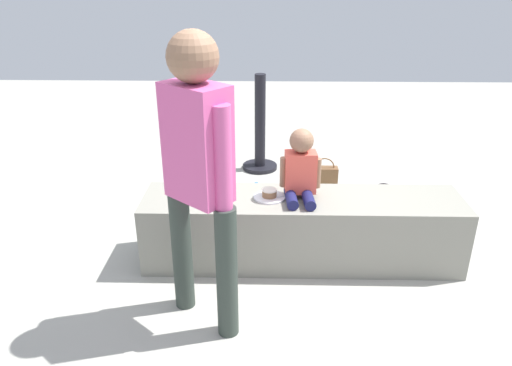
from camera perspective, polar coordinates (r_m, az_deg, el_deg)
name	(u,v)px	position (r m, az deg, el deg)	size (l,w,h in m)	color
ground_plane	(300,259)	(3.57, 5.24, -8.89)	(12.00, 12.00, 0.00)	#A3A298
concrete_ledge	(301,229)	(3.44, 5.39, -5.47)	(2.21, 0.50, 0.49)	gray
child_seated	(301,168)	(3.26, 5.28, 1.72)	(0.28, 0.32, 0.48)	#191B4E
adult_standing	(198,162)	(2.53, -6.84, 2.48)	(0.41, 0.38, 1.68)	#2E3831
cake_plate	(269,195)	(3.31, 1.59, -1.44)	(0.22, 0.22, 0.07)	white
gift_bag	(299,196)	(4.14, 5.11, -1.51)	(0.19, 0.09, 0.34)	#59C6B2
railing_post	(260,136)	(4.97, 0.48, 5.62)	(0.36, 0.36, 0.99)	black
water_bottle_near_gift	(256,192)	(4.35, 0.04, -1.13)	(0.07, 0.07, 0.18)	silver
party_cup_red	(264,217)	(4.00, 0.98, -4.07)	(0.08, 0.08, 0.10)	red
cake_box_white	(208,195)	(4.37, -5.71, -1.45)	(0.27, 0.30, 0.12)	white
handbag_black_leather	(381,208)	(4.11, 14.53, -2.83)	(0.29, 0.14, 0.35)	black
handbag_brown_canvas	(324,176)	(4.67, 8.00, 0.78)	(0.26, 0.10, 0.30)	brown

